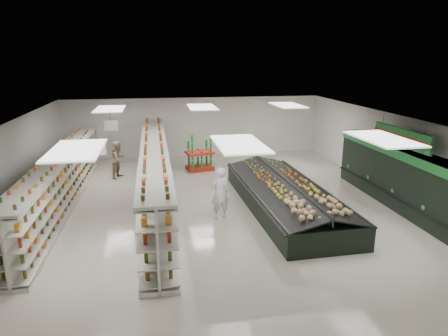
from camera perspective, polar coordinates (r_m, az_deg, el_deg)
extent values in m
plane|color=beige|center=(14.92, -1.13, -5.28)|extent=(16.00, 16.00, 0.00)
cube|color=white|center=(14.11, -1.20, 6.96)|extent=(14.00, 16.00, 0.02)
cube|color=white|center=(22.20, -4.32, 5.88)|extent=(14.00, 0.02, 3.20)
cube|color=white|center=(7.19, 8.95, -15.67)|extent=(14.00, 0.02, 3.20)
cube|color=white|center=(15.10, -28.44, -0.58)|extent=(0.02, 16.00, 3.20)
cube|color=white|center=(16.93, 22.96, 1.65)|extent=(0.02, 16.00, 3.20)
cube|color=black|center=(15.60, 24.29, -1.50)|extent=(0.80, 8.00, 2.20)
cube|color=#1C6B2D|center=(15.37, 24.62, 1.88)|extent=(0.85, 8.00, 0.30)
cube|color=black|center=(15.63, 23.30, -3.49)|extent=(0.55, 7.80, 0.15)
cube|color=beige|center=(15.46, 23.93, -0.65)|extent=(0.45, 7.70, 0.03)
cube|color=beige|center=(15.38, 24.05, 0.42)|extent=(0.45, 7.70, 0.03)
cube|color=white|center=(12.18, -17.67, 2.70)|extent=(0.50, 0.06, 0.40)
cube|color=#A22112|center=(12.18, -17.67, 2.70)|extent=(0.52, 0.02, 0.12)
cylinder|color=black|center=(12.12, -17.79, 4.08)|extent=(0.01, 0.01, 0.50)
cube|color=white|center=(16.09, -15.88, 5.81)|extent=(0.50, 0.06, 0.40)
cube|color=#A22112|center=(16.09, -15.88, 5.81)|extent=(0.52, 0.02, 0.12)
cylinder|color=black|center=(16.04, -15.96, 6.87)|extent=(0.01, 0.01, 0.50)
cube|color=#1C6B2D|center=(15.09, 23.99, 4.07)|extent=(0.10, 3.20, 0.60)
cube|color=#A22112|center=(15.06, 23.80, 4.06)|extent=(0.03, 3.20, 0.18)
cylinder|color=black|center=(14.06, 26.83, 4.65)|extent=(0.01, 0.01, 0.50)
cylinder|color=black|center=(16.02, 21.81, 6.35)|extent=(0.01, 0.01, 0.50)
cube|color=silver|center=(15.75, -21.88, -5.10)|extent=(0.98, 11.25, 0.11)
cube|color=silver|center=(15.47, -22.21, -2.04)|extent=(0.20, 11.24, 1.87)
cube|color=silver|center=(15.23, -22.58, 1.46)|extent=(0.98, 11.25, 0.07)
cube|color=beige|center=(15.76, -22.69, -4.73)|extent=(0.55, 11.15, 0.03)
cube|color=beige|center=(15.63, -22.84, -3.32)|extent=(0.55, 11.15, 0.03)
cube|color=beige|center=(15.51, -23.00, -1.89)|extent=(0.55, 11.15, 0.03)
cube|color=beige|center=(15.40, -23.16, -0.43)|extent=(0.55, 11.15, 0.03)
cube|color=beige|center=(15.30, -23.32, 1.04)|extent=(0.55, 11.15, 0.03)
cube|color=beige|center=(15.66, -21.15, -4.70)|extent=(0.55, 11.15, 0.03)
cube|color=beige|center=(15.53, -21.30, -3.28)|extent=(0.55, 11.15, 0.03)
cube|color=beige|center=(15.41, -21.45, -1.83)|extent=(0.55, 11.15, 0.03)
cube|color=beige|center=(15.30, -21.60, -0.37)|extent=(0.55, 11.15, 0.03)
cube|color=beige|center=(15.20, -21.75, 1.12)|extent=(0.55, 11.15, 0.03)
cube|color=silver|center=(15.45, -9.65, -4.51)|extent=(1.01, 12.80, 0.13)
cube|color=silver|center=(15.14, -9.82, -0.95)|extent=(0.11, 12.79, 2.13)
cube|color=silver|center=(14.87, -10.02, 3.15)|extent=(1.01, 12.80, 0.09)
cube|color=beige|center=(15.41, -10.59, -4.11)|extent=(0.51, 12.69, 0.03)
cube|color=beige|center=(15.26, -10.67, -2.46)|extent=(0.51, 12.69, 0.03)
cube|color=beige|center=(15.13, -10.76, -0.78)|extent=(0.51, 12.69, 0.03)
cube|color=beige|center=(15.01, -10.85, 0.93)|extent=(0.51, 12.69, 0.03)
cube|color=beige|center=(14.90, -10.94, 2.67)|extent=(0.51, 12.69, 0.03)
cube|color=beige|center=(15.41, -8.76, -4.02)|extent=(0.51, 12.69, 0.03)
cube|color=beige|center=(15.26, -8.83, -2.37)|extent=(0.51, 12.69, 0.03)
cube|color=beige|center=(15.13, -8.91, -0.69)|extent=(0.51, 12.69, 0.03)
cube|color=beige|center=(15.00, -8.98, 1.02)|extent=(0.51, 12.69, 0.03)
cube|color=beige|center=(14.90, -9.06, 2.76)|extent=(0.51, 12.69, 0.03)
cube|color=black|center=(14.64, 8.69, -4.32)|extent=(2.81, 7.60, 0.75)
cube|color=#262626|center=(14.14, 3.99, -3.19)|extent=(0.29, 7.53, 0.06)
cube|color=#262626|center=(14.98, 13.24, -2.49)|extent=(0.29, 7.53, 0.06)
cube|color=black|center=(14.26, 6.24, -2.62)|extent=(1.61, 7.46, 0.39)
cube|color=black|center=(14.72, 11.22, -2.26)|extent=(1.61, 7.46, 0.39)
cube|color=#262626|center=(14.44, 8.79, -2.03)|extent=(0.28, 7.42, 0.27)
cube|color=#A22112|center=(19.49, -3.46, 0.02)|extent=(1.38, 1.06, 0.21)
cube|color=red|center=(19.29, -3.50, 2.23)|extent=(1.44, 1.12, 0.10)
imported|color=white|center=(13.41, -0.60, -3.64)|extent=(0.74, 0.58, 1.80)
imported|color=tan|center=(18.70, -14.81, 1.20)|extent=(0.84, 0.96, 1.68)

